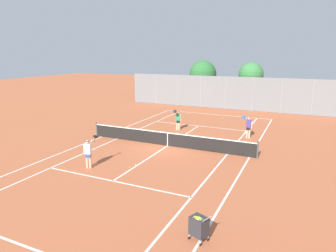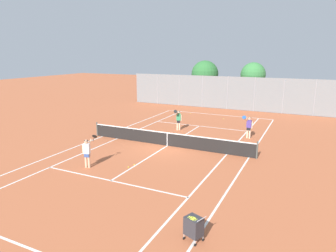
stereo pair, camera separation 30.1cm
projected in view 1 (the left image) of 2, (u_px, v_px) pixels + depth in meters
ground_plane at (168, 146)px, 20.43m from camera, size 120.00×120.00×0.00m
court_line_markings at (168, 146)px, 20.43m from camera, size 11.10×23.90×0.01m
tennis_net at (168, 139)px, 20.31m from camera, size 12.00×0.10×1.07m
ball_cart at (199, 226)px, 9.97m from camera, size 0.75×0.66×0.96m
player_near_side at (88, 152)px, 16.28m from camera, size 0.54×0.84×1.77m
player_far_left at (178, 119)px, 24.44m from camera, size 0.44×0.89×1.77m
player_far_right at (249, 126)px, 22.13m from camera, size 0.70×0.73×1.77m
loose_tennis_ball_0 at (136, 165)px, 16.84m from camera, size 0.07×0.07×0.07m
loose_tennis_ball_1 at (130, 167)px, 16.48m from camera, size 0.07×0.07×0.07m
loose_tennis_ball_2 at (252, 123)px, 26.97m from camera, size 0.07×0.07×0.07m
loose_tennis_ball_3 at (189, 114)px, 31.27m from camera, size 0.07×0.07×0.07m
loose_tennis_ball_4 at (222, 119)px, 28.87m from camera, size 0.07×0.07×0.07m
back_fence at (226, 93)px, 33.64m from camera, size 23.73×0.08×3.70m
tree_behind_left at (204, 75)px, 37.82m from camera, size 3.39×3.39×5.32m
tree_behind_right at (251, 75)px, 35.67m from camera, size 2.93×2.93×5.16m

